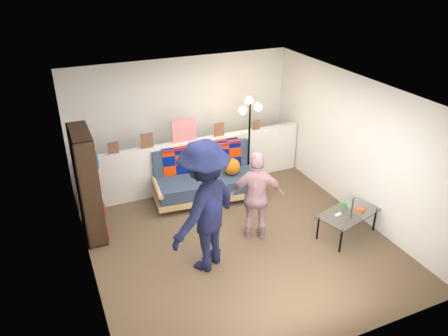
{
  "coord_description": "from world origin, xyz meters",
  "views": [
    {
      "loc": [
        -2.52,
        -5.34,
        4.21
      ],
      "look_at": [
        0.0,
        0.4,
        1.05
      ],
      "focal_mm": 35.0,
      "sensor_mm": 36.0,
      "label": 1
    }
  ],
  "objects_px": {
    "futon_sofa": "(207,178)",
    "coffee_table": "(348,214)",
    "person_left": "(205,207)",
    "floor_lamp": "(249,125)",
    "bookshelf": "(88,188)",
    "person_right": "(257,197)"
  },
  "relations": [
    {
      "from": "person_left",
      "to": "floor_lamp",
      "type": "bearing_deg",
      "value": -162.85
    },
    {
      "from": "coffee_table",
      "to": "person_right",
      "type": "relative_size",
      "value": 0.76
    },
    {
      "from": "coffee_table",
      "to": "futon_sofa",
      "type": "bearing_deg",
      "value": 128.09
    },
    {
      "from": "coffee_table",
      "to": "floor_lamp",
      "type": "bearing_deg",
      "value": 108.3
    },
    {
      "from": "futon_sofa",
      "to": "floor_lamp",
      "type": "distance_m",
      "value": 1.26
    },
    {
      "from": "bookshelf",
      "to": "person_right",
      "type": "distance_m",
      "value": 2.66
    },
    {
      "from": "person_left",
      "to": "coffee_table",
      "type": "bearing_deg",
      "value": 142.4
    },
    {
      "from": "futon_sofa",
      "to": "person_right",
      "type": "distance_m",
      "value": 1.58
    },
    {
      "from": "coffee_table",
      "to": "bookshelf",
      "type": "bearing_deg",
      "value": 155.64
    },
    {
      "from": "floor_lamp",
      "to": "person_right",
      "type": "height_order",
      "value": "floor_lamp"
    },
    {
      "from": "bookshelf",
      "to": "person_right",
      "type": "xyz_separation_m",
      "value": [
        2.39,
        -1.16,
        -0.09
      ]
    },
    {
      "from": "floor_lamp",
      "to": "person_left",
      "type": "xyz_separation_m",
      "value": [
        -1.66,
        -1.95,
        -0.27
      ]
    },
    {
      "from": "futon_sofa",
      "to": "bookshelf",
      "type": "relative_size",
      "value": 1.14
    },
    {
      "from": "bookshelf",
      "to": "person_right",
      "type": "bearing_deg",
      "value": -25.88
    },
    {
      "from": "person_right",
      "to": "coffee_table",
      "type": "bearing_deg",
      "value": -178.48
    },
    {
      "from": "futon_sofa",
      "to": "coffee_table",
      "type": "height_order",
      "value": "futon_sofa"
    },
    {
      "from": "futon_sofa",
      "to": "coffee_table",
      "type": "distance_m",
      "value": 2.64
    },
    {
      "from": "coffee_table",
      "to": "person_left",
      "type": "relative_size",
      "value": 0.57
    },
    {
      "from": "person_right",
      "to": "person_left",
      "type": "bearing_deg",
      "value": 41.47
    },
    {
      "from": "bookshelf",
      "to": "coffee_table",
      "type": "height_order",
      "value": "bookshelf"
    },
    {
      "from": "coffee_table",
      "to": "person_left",
      "type": "bearing_deg",
      "value": 174.73
    },
    {
      "from": "futon_sofa",
      "to": "bookshelf",
      "type": "distance_m",
      "value": 2.23
    }
  ]
}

